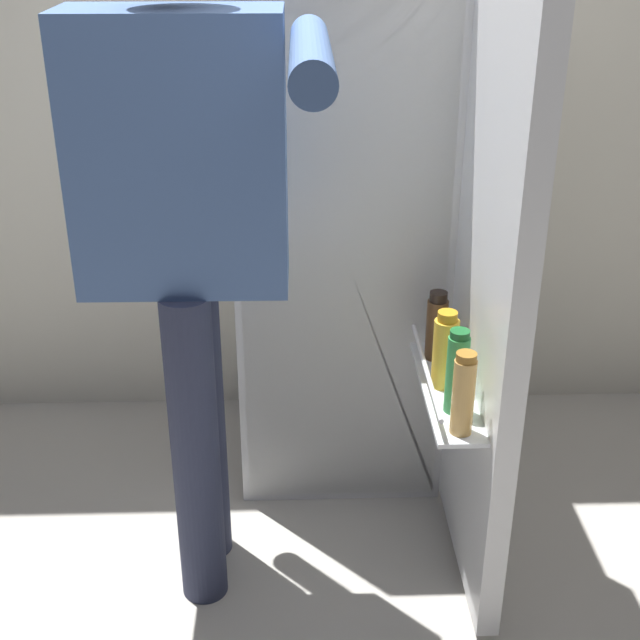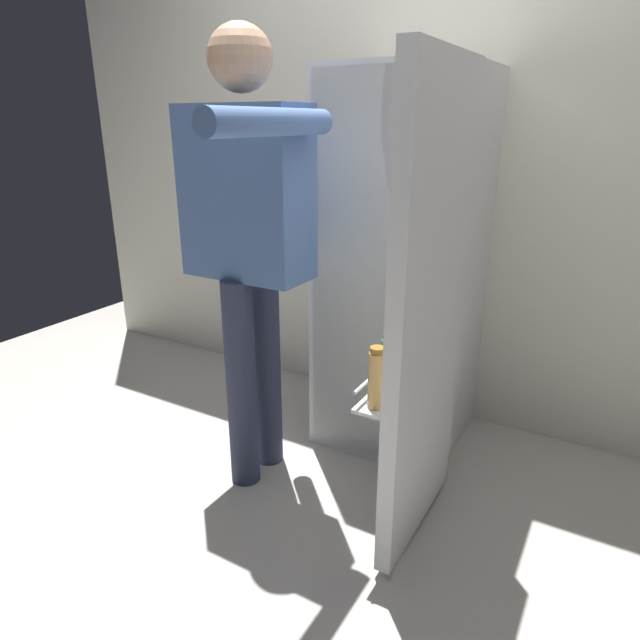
{
  "view_description": "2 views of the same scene",
  "coord_description": "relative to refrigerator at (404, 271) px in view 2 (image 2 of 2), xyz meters",
  "views": [
    {
      "loc": [
        -0.14,
        -1.93,
        1.68
      ],
      "look_at": [
        -0.07,
        -0.03,
        0.75
      ],
      "focal_mm": 48.86,
      "sensor_mm": 36.0,
      "label": 1
    },
    {
      "loc": [
        0.86,
        -1.67,
        1.42
      ],
      "look_at": [
        -0.07,
        -0.06,
        0.75
      ],
      "focal_mm": 31.01,
      "sensor_mm": 36.0,
      "label": 2
    }
  ],
  "objects": [
    {
      "name": "kitchen_wall",
      "position": [
        -0.03,
        0.41,
        0.45
      ],
      "size": [
        4.4,
        0.1,
        2.52
      ],
      "primitive_type": "cube",
      "color": "silver",
      "rests_on": "ground_plane"
    },
    {
      "name": "ground_plane",
      "position": [
        -0.03,
        -0.5,
        -0.81
      ],
      "size": [
        5.5,
        5.5,
        0.0
      ],
      "primitive_type": "plane",
      "color": "#B7B2A8"
    },
    {
      "name": "refrigerator",
      "position": [
        0.0,
        0.0,
        0.0
      ],
      "size": [
        0.66,
        1.2,
        1.63
      ],
      "color": "white",
      "rests_on": "ground_plane"
    },
    {
      "name": "person",
      "position": [
        -0.4,
        -0.54,
        0.24
      ],
      "size": [
        0.57,
        0.8,
        1.73
      ],
      "color": "#2D334C",
      "rests_on": "ground_plane"
    }
  ]
}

